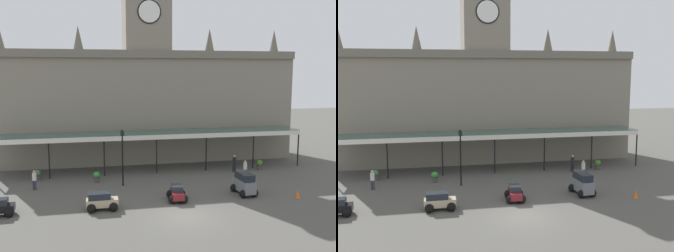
{
  "view_description": "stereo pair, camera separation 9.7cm",
  "coord_description": "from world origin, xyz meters",
  "views": [
    {
      "loc": [
        -6.22,
        -24.31,
        9.77
      ],
      "look_at": [
        0.0,
        6.22,
        5.39
      ],
      "focal_mm": 41.27,
      "sensor_mm": 36.0,
      "label": 1
    },
    {
      "loc": [
        -6.12,
        -24.33,
        9.77
      ],
      "look_at": [
        0.0,
        6.22,
        5.39
      ],
      "focal_mm": 41.27,
      "sensor_mm": 36.0,
      "label": 2
    }
  ],
  "objects": [
    {
      "name": "planter_forecourt_centre",
      "position": [
        -5.8,
        9.74,
        0.49
      ],
      "size": [
        0.6,
        0.6,
        0.96
      ],
      "color": "#47423D",
      "rests_on": "ground"
    },
    {
      "name": "pedestrian_crossing_forecourt",
      "position": [
        7.6,
        10.75,
        0.91
      ],
      "size": [
        0.39,
        0.34,
        1.67
      ],
      "color": "black",
      "rests_on": "ground"
    },
    {
      "name": "pedestrian_beside_cars",
      "position": [
        7.73,
        8.36,
        0.91
      ],
      "size": [
        0.34,
        0.39,
        1.67
      ],
      "color": "black",
      "rests_on": "ground"
    },
    {
      "name": "station_building",
      "position": [
        0.0,
        18.23,
        6.77
      ],
      "size": [
        32.14,
        5.93,
        19.25
      ],
      "color": "gray",
      "rests_on": "ground"
    },
    {
      "name": "pedestrian_near_entrance",
      "position": [
        -10.91,
        8.43,
        0.91
      ],
      "size": [
        0.35,
        0.34,
        1.67
      ],
      "color": "#3F384C",
      "rests_on": "ground"
    },
    {
      "name": "planter_near_kerb",
      "position": [
        10.42,
        11.1,
        0.49
      ],
      "size": [
        0.6,
        0.6,
        0.96
      ],
      "color": "#47423D",
      "rests_on": "ground"
    },
    {
      "name": "entrance_canopy",
      "position": [
        0.0,
        13.03,
        3.69
      ],
      "size": [
        30.18,
        3.26,
        3.84
      ],
      "color": "#38564C",
      "rests_on": "ground"
    },
    {
      "name": "car_maroon_sedan",
      "position": [
        0.15,
        3.48,
        0.5
      ],
      "size": [
        1.63,
        2.12,
        1.19
      ],
      "color": "maroon",
      "rests_on": "ground"
    },
    {
      "name": "car_beige_estate",
      "position": [
        -5.58,
        2.55,
        0.56
      ],
      "size": [
        2.25,
        1.54,
        1.27
      ],
      "color": "tan",
      "rests_on": "ground"
    },
    {
      "name": "traffic_cone",
      "position": [
        9.55,
        2.22,
        0.31
      ],
      "size": [
        0.4,
        0.4,
        0.63
      ],
      "primitive_type": "cone",
      "color": "orange",
      "rests_on": "ground"
    },
    {
      "name": "planter_by_canopy",
      "position": [
        -11.08,
        11.45,
        0.49
      ],
      "size": [
        0.6,
        0.6,
        0.96
      ],
      "color": "#47423D",
      "rests_on": "ground"
    },
    {
      "name": "victorian_lamppost",
      "position": [
        -3.58,
        8.19,
        3.07
      ],
      "size": [
        0.3,
        0.3,
        4.94
      ],
      "color": "black",
      "rests_on": "ground"
    },
    {
      "name": "car_grey_van",
      "position": [
        5.78,
        3.9,
        0.81
      ],
      "size": [
        1.71,
        2.46,
        1.77
      ],
      "color": "slate",
      "rests_on": "ground"
    },
    {
      "name": "ground_plane",
      "position": [
        0.0,
        0.0,
        0.0
      ],
      "size": [
        140.0,
        140.0,
        0.0
      ],
      "primitive_type": "plane",
      "color": "#4E4C47"
    }
  ]
}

